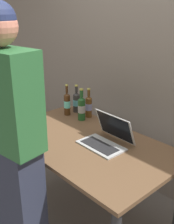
% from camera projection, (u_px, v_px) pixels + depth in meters
% --- Properties ---
extents(ground_plane, '(8.00, 8.00, 0.00)m').
position_uv_depth(ground_plane, '(85.00, 216.00, 2.47)').
color(ground_plane, slate).
rests_on(ground_plane, ground).
extents(desk, '(1.46, 0.85, 0.75)m').
position_uv_depth(desk, '(85.00, 152.00, 2.23)').
color(desk, brown).
rests_on(desk, ground).
extents(laptop, '(0.36, 0.30, 0.23)m').
position_uv_depth(laptop, '(107.00, 137.00, 2.12)').
color(laptop, '#B7BABC').
rests_on(laptop, desk).
extents(beer_bottle_green, '(0.06, 0.06, 0.30)m').
position_uv_depth(beer_bottle_green, '(67.00, 103.00, 2.67)').
color(beer_bottle_green, '#472B14').
rests_on(beer_bottle_green, desk).
extents(beer_bottle_amber, '(0.07, 0.07, 0.28)m').
position_uv_depth(beer_bottle_amber, '(77.00, 102.00, 2.75)').
color(beer_bottle_amber, '#333333').
rests_on(beer_bottle_amber, desk).
extents(beer_bottle_dark, '(0.06, 0.06, 0.28)m').
position_uv_depth(beer_bottle_dark, '(89.00, 106.00, 2.62)').
color(beer_bottle_dark, brown).
rests_on(beer_bottle_dark, desk).
extents(beer_bottle_brown, '(0.07, 0.07, 0.30)m').
position_uv_depth(beer_bottle_brown, '(82.00, 108.00, 2.55)').
color(beer_bottle_brown, '#1E5123').
rests_on(beer_bottle_brown, desk).
extents(person_figure, '(0.48, 0.33, 1.79)m').
position_uv_depth(person_figure, '(12.00, 146.00, 1.77)').
color(person_figure, '#2D3347').
rests_on(person_figure, ground).
extents(back_wall, '(6.00, 0.10, 2.60)m').
position_uv_depth(back_wall, '(152.00, 58.00, 2.51)').
color(back_wall, gray).
rests_on(back_wall, ground).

